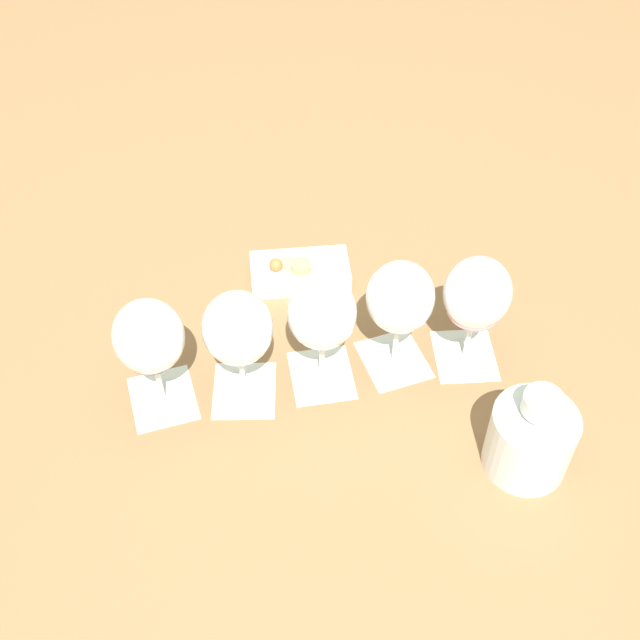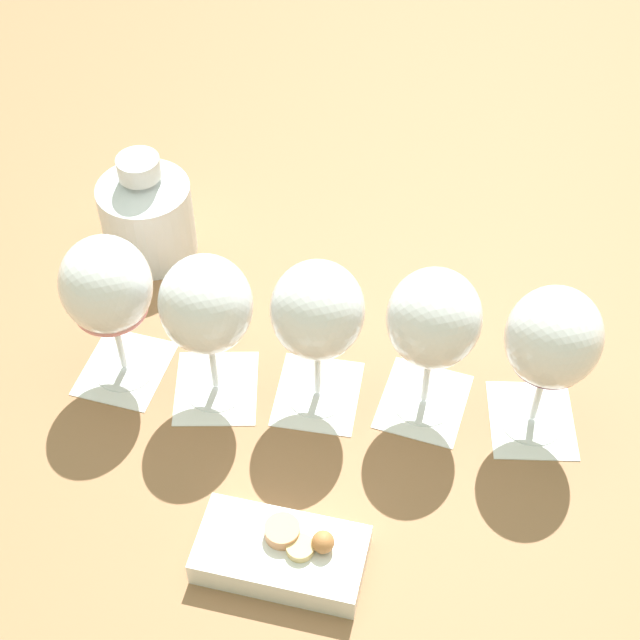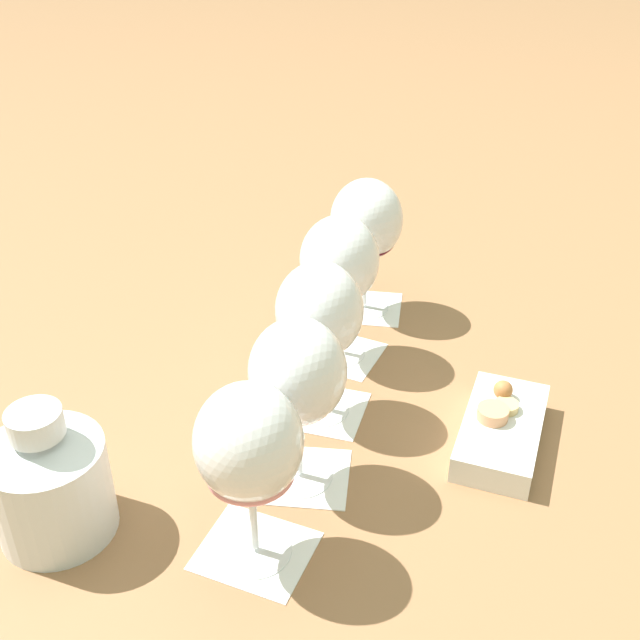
# 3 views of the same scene
# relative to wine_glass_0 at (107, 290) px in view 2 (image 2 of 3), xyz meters

# --- Properties ---
(ground_plane) EXTENTS (8.00, 8.00, 0.00)m
(ground_plane) POSITION_rel_wine_glass_0_xyz_m (0.20, 0.11, -0.13)
(ground_plane) COLOR #936642
(tasting_card_0) EXTENTS (0.13, 0.13, 0.00)m
(tasting_card_0) POSITION_rel_wine_glass_0_xyz_m (0.00, 0.00, -0.13)
(tasting_card_0) COLOR white
(tasting_card_0) RESTS_ON ground_plane
(tasting_card_1) EXTENTS (0.14, 0.14, 0.00)m
(tasting_card_1) POSITION_rel_wine_glass_0_xyz_m (0.10, 0.04, -0.13)
(tasting_card_1) COLOR white
(tasting_card_1) RESTS_ON ground_plane
(tasting_card_2) EXTENTS (0.13, 0.14, 0.00)m
(tasting_card_2) POSITION_rel_wine_glass_0_xyz_m (0.19, 0.11, -0.13)
(tasting_card_2) COLOR white
(tasting_card_2) RESTS_ON ground_plane
(tasting_card_3) EXTENTS (0.12, 0.13, 0.00)m
(tasting_card_3) POSITION_rel_wine_glass_0_xyz_m (0.30, 0.17, -0.13)
(tasting_card_3) COLOR white
(tasting_card_3) RESTS_ON ground_plane
(tasting_card_4) EXTENTS (0.14, 0.14, 0.00)m
(tasting_card_4) POSITION_rel_wine_glass_0_xyz_m (0.41, 0.23, -0.13)
(tasting_card_4) COLOR white
(tasting_card_4) RESTS_ON ground_plane
(wine_glass_0) EXTENTS (0.10, 0.10, 0.20)m
(wine_glass_0) POSITION_rel_wine_glass_0_xyz_m (0.00, 0.00, 0.00)
(wine_glass_0) COLOR white
(wine_glass_0) RESTS_ON tasting_card_0
(wine_glass_1) EXTENTS (0.10, 0.10, 0.20)m
(wine_glass_1) POSITION_rel_wine_glass_0_xyz_m (0.10, 0.04, -0.00)
(wine_glass_1) COLOR white
(wine_glass_1) RESTS_ON tasting_card_1
(wine_glass_2) EXTENTS (0.10, 0.10, 0.20)m
(wine_glass_2) POSITION_rel_wine_glass_0_xyz_m (0.19, 0.11, -0.00)
(wine_glass_2) COLOR white
(wine_glass_2) RESTS_ON tasting_card_2
(wine_glass_3) EXTENTS (0.10, 0.10, 0.20)m
(wine_glass_3) POSITION_rel_wine_glass_0_xyz_m (0.30, 0.17, -0.00)
(wine_glass_3) COLOR white
(wine_glass_3) RESTS_ON tasting_card_3
(wine_glass_4) EXTENTS (0.10, 0.10, 0.20)m
(wine_glass_4) POSITION_rel_wine_glass_0_xyz_m (0.41, 0.23, -0.00)
(wine_glass_4) COLOR white
(wine_glass_4) RESTS_ON tasting_card_4
(ceramic_vase) EXTENTS (0.12, 0.12, 0.15)m
(ceramic_vase) POSITION_rel_wine_glass_0_xyz_m (-0.12, 0.16, -0.07)
(ceramic_vase) COLOR silver
(ceramic_vase) RESTS_ON ground_plane
(snack_dish) EXTENTS (0.19, 0.15, 0.06)m
(snack_dish) POSITION_rel_wine_glass_0_xyz_m (0.30, -0.08, -0.11)
(snack_dish) COLOR white
(snack_dish) RESTS_ON ground_plane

